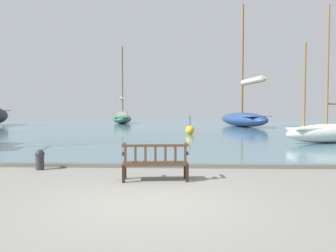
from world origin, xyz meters
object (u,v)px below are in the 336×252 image
park_bench (155,162)px  mooring_bollard (40,158)px  sailboat_far_starboard (122,118)px  sailboat_mid_port (243,117)px  sailboat_nearest_starboard (328,132)px  channel_buoy (190,130)px

park_bench → mooring_bollard: bearing=158.1°
park_bench → sailboat_far_starboard: bearing=101.3°
sailboat_mid_port → mooring_bollard: bearing=-112.2°
park_bench → sailboat_far_starboard: size_ratio=0.15×
sailboat_far_starboard → mooring_bollard: 36.12m
sailboat_nearest_starboard → channel_buoy: 9.42m
sailboat_nearest_starboard → sailboat_mid_port: 19.11m
park_bench → sailboat_far_starboard: (-7.46, 37.31, 0.43)m
sailboat_nearest_starboard → sailboat_far_starboard: sailboat_far_starboard is taller
mooring_bollard → park_bench: bearing=-21.9°
sailboat_far_starboard → park_bench: bearing=-78.7°
sailboat_nearest_starboard → channel_buoy: size_ratio=5.39×
park_bench → sailboat_nearest_starboard: 12.54m
park_bench → channel_buoy: bearing=85.2°
mooring_bollard → channel_buoy: size_ratio=0.45×
mooring_bollard → sailboat_nearest_starboard: bearing=33.9°
sailboat_far_starboard → channel_buoy: 23.38m
park_bench → sailboat_mid_port: 29.44m
sailboat_far_starboard → mooring_bollard: size_ratio=17.86×
park_bench → mooring_bollard: 3.78m
park_bench → mooring_bollard: size_ratio=2.75×
park_bench → sailboat_mid_port: (7.52, 28.46, 0.64)m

